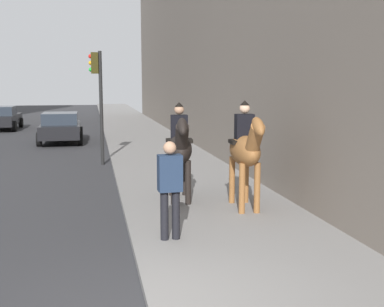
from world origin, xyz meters
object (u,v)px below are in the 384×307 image
Objects in this scene: pedestrian_greeting at (170,184)px; car_near_lane at (61,127)px; car_mid_lane at (3,118)px; traffic_light_near_curb at (98,89)px; mounted_horse_near at (180,147)px; mounted_horse_far at (246,149)px.

pedestrian_greeting is 0.41× the size of car_near_lane.
pedestrian_greeting is 0.39× the size of car_mid_lane.
pedestrian_greeting is 0.44× the size of traffic_light_near_curb.
traffic_light_near_curb reaches higher than mounted_horse_near.
car_near_lane is (13.78, 4.65, -0.66)m from mounted_horse_far.
mounted_horse_near is at bearing -160.08° from car_mid_lane.
mounted_horse_near is 1.59m from mounted_horse_far.
mounted_horse_far is 0.56× the size of car_near_lane.
car_mid_lane is (20.16, 7.26, -0.61)m from mounted_horse_near.
pedestrian_greeting reaches higher than car_near_lane.
mounted_horse_far is at bearing -158.00° from car_mid_lane.
traffic_light_near_curb reaches higher than car_near_lane.
mounted_horse_near is at bearing -125.48° from mounted_horse_far.
mounted_horse_far reaches higher than car_mid_lane.
mounted_horse_far reaches higher than pedestrian_greeting.
car_near_lane is (12.78, 3.41, -0.60)m from mounted_horse_near.
traffic_light_near_curb is (8.75, 1.05, 1.49)m from pedestrian_greeting.
car_mid_lane is (7.38, 3.85, -0.01)m from car_near_lane.
mounted_horse_far reaches higher than mounted_horse_near.
mounted_horse_near is 13.25m from car_near_lane.
traffic_light_near_curb reaches higher than car_mid_lane.
traffic_light_near_curb is at bearing -157.87° from mounted_horse_near.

